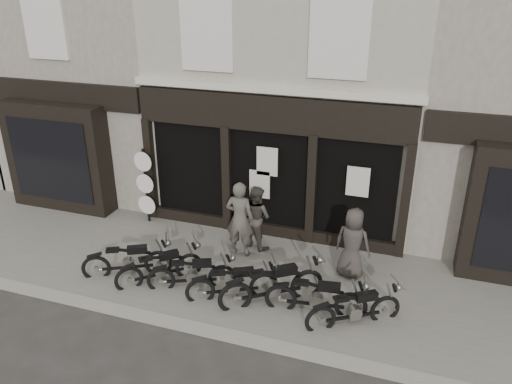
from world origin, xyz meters
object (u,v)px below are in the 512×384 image
(motorcycle_0, at_px, (129,263))
(motorcycle_2, at_px, (193,276))
(motorcycle_6, at_px, (355,312))
(man_right, at_px, (353,243))
(advert_sign_post, at_px, (146,189))
(motorcycle_3, at_px, (234,286))
(motorcycle_1, at_px, (160,270))
(motorcycle_4, at_px, (273,288))
(man_centre, at_px, (256,217))
(man_left, at_px, (240,219))
(motorcycle_5, at_px, (317,300))

(motorcycle_0, height_order, motorcycle_2, motorcycle_0)
(motorcycle_0, height_order, motorcycle_6, motorcycle_0)
(man_right, height_order, advert_sign_post, advert_sign_post)
(motorcycle_3, xyz_separation_m, man_right, (2.27, 1.68, 0.58))
(motorcycle_6, bearing_deg, man_right, 68.61)
(motorcycle_1, distance_m, advert_sign_post, 3.20)
(motorcycle_3, bearing_deg, motorcycle_2, 147.87)
(man_right, bearing_deg, motorcycle_2, 36.25)
(motorcycle_1, height_order, motorcycle_4, motorcycle_4)
(motorcycle_0, bearing_deg, motorcycle_6, -29.68)
(motorcycle_3, height_order, motorcycle_6, motorcycle_6)
(man_centre, xyz_separation_m, advert_sign_post, (-3.36, 0.34, 0.16))
(motorcycle_2, bearing_deg, man_centre, 46.71)
(motorcycle_0, relative_size, motorcycle_4, 0.94)
(motorcycle_0, bearing_deg, man_right, -10.16)
(motorcycle_1, distance_m, man_left, 2.27)
(man_right, bearing_deg, motorcycle_0, 28.16)
(man_left, xyz_separation_m, man_centre, (0.26, 0.50, -0.14))
(man_centre, relative_size, man_right, 0.98)
(motorcycle_5, bearing_deg, motorcycle_6, -17.30)
(motorcycle_5, bearing_deg, man_centre, 124.86)
(man_left, relative_size, advert_sign_post, 0.85)
(motorcycle_2, height_order, man_right, man_right)
(man_centre, bearing_deg, motorcycle_0, 66.70)
(motorcycle_1, distance_m, motorcycle_5, 3.65)
(motorcycle_1, bearing_deg, advert_sign_post, 82.03)
(motorcycle_2, xyz_separation_m, man_left, (0.50, 1.70, 0.71))
(motorcycle_0, bearing_deg, motorcycle_3, -29.81)
(motorcycle_3, distance_m, motorcycle_4, 0.87)
(motorcycle_3, bearing_deg, motorcycle_6, -29.38)
(motorcycle_1, xyz_separation_m, man_centre, (1.57, 2.21, 0.56))
(motorcycle_4, distance_m, advert_sign_post, 5.16)
(motorcycle_4, bearing_deg, motorcycle_2, 145.63)
(motorcycle_3, distance_m, man_centre, 2.36)
(man_centre, bearing_deg, motorcycle_2, 95.31)
(motorcycle_0, bearing_deg, man_centre, 14.22)
(motorcycle_0, relative_size, motorcycle_1, 1.17)
(motorcycle_0, height_order, man_right, man_right)
(motorcycle_3, height_order, man_left, man_left)
(motorcycle_0, height_order, motorcycle_5, motorcycle_5)
(motorcycle_3, xyz_separation_m, advert_sign_post, (-3.61, 2.62, 0.73))
(man_right, bearing_deg, motorcycle_3, 46.61)
(motorcycle_2, relative_size, man_right, 1.10)
(motorcycle_4, distance_m, motorcycle_5, 0.97)
(motorcycle_1, height_order, motorcycle_5, motorcycle_5)
(motorcycle_6, height_order, advert_sign_post, advert_sign_post)
(motorcycle_3, relative_size, motorcycle_6, 1.03)
(motorcycle_4, relative_size, man_centre, 1.23)
(motorcycle_4, height_order, advert_sign_post, advert_sign_post)
(motorcycle_2, xyz_separation_m, motorcycle_5, (2.83, -0.01, 0.02))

